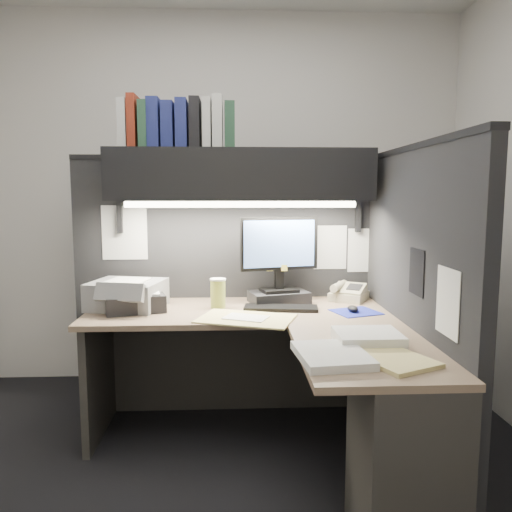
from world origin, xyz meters
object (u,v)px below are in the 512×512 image
notebook_stack (134,302)px  overhead_shelf (241,175)px  monitor (279,269)px  telephone (349,294)px  coffee_cup (218,294)px  printer (127,295)px  desk (308,395)px  keyboard (281,308)px

notebook_stack → overhead_shelf: bearing=17.1°
monitor → telephone: monitor is taller
coffee_cup → notebook_stack: size_ratio=0.50×
printer → notebook_stack: (0.05, -0.07, -0.03)m
desk → telephone: telephone is taller
overhead_shelf → notebook_stack: size_ratio=4.80×
monitor → notebook_stack: monitor is taller
telephone → coffee_cup: (-0.81, -0.17, 0.04)m
coffee_cup → printer: coffee_cup is taller
printer → keyboard: bearing=6.7°
overhead_shelf → keyboard: overhead_shelf is taller
keyboard → notebook_stack: notebook_stack is taller
overhead_shelf → printer: (-0.66, -0.12, -0.69)m
keyboard → telephone: telephone is taller
printer → overhead_shelf: bearing=23.2°
monitor → printer: bearing=172.4°
monitor → keyboard: monitor is taller
keyboard → desk: bearing=-74.8°
monitor → keyboard: 0.28m
telephone → printer: 1.35m
notebook_stack → coffee_cup: bearing=4.9°
coffee_cup → keyboard: bearing=-10.7°
monitor → telephone: bearing=-7.5°
coffee_cup → telephone: bearing=12.2°
desk → telephone: size_ratio=7.98×
overhead_shelf → printer: bearing=-169.5°
overhead_shelf → coffee_cup: overhead_shelf is taller
overhead_shelf → monitor: bearing=-5.7°
keyboard → printer: 0.90m
monitor → notebook_stack: size_ratio=1.62×
desk → overhead_shelf: size_ratio=1.10×
coffee_cup → notebook_stack: coffee_cup is taller
telephone → notebook_stack: size_ratio=0.66×
coffee_cup → monitor: bearing=18.7°
telephone → notebook_stack: 1.30m
desk → keyboard: size_ratio=4.05×
desk → telephone: (0.37, 0.78, 0.33)m
coffee_cup → printer: bearing=177.3°
printer → notebook_stack: printer is taller
overhead_shelf → keyboard: 0.82m
notebook_stack → desk: bearing=-31.8°
keyboard → telephone: size_ratio=1.97×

